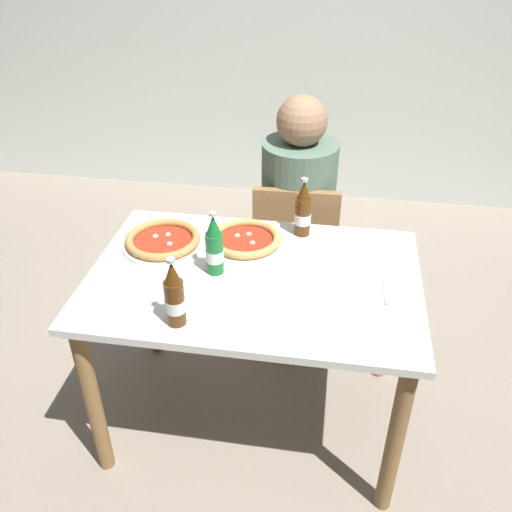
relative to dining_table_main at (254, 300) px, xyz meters
name	(u,v)px	position (x,y,z in m)	size (l,w,h in m)	color
ground_plane	(254,414)	(0.00, 0.00, -0.64)	(8.00, 8.00, 0.00)	gray
back_wall_tiled	(309,7)	(0.00, 2.20, 0.66)	(7.00, 0.10, 2.60)	silver
dining_table_main	(254,300)	(0.00, 0.00, 0.00)	(1.20, 0.80, 0.75)	silver
chair_behind_table	(295,249)	(0.10, 0.61, -0.15)	(0.41, 0.41, 0.85)	olive
diner_seated	(297,226)	(0.10, 0.66, -0.05)	(0.34, 0.34, 1.21)	#2D3342
pizza_margherita_near	(245,240)	(-0.07, 0.20, 0.14)	(0.30, 0.30, 0.04)	white
pizza_marinara_far	(163,241)	(-0.38, 0.14, 0.13)	(0.32, 0.32, 0.04)	white
beer_bottle_left	(214,247)	(-0.14, 0.00, 0.22)	(0.07, 0.07, 0.25)	#196B2D
beer_bottle_center	(303,211)	(0.15, 0.32, 0.22)	(0.07, 0.07, 0.25)	#512D0F
beer_bottle_right	(174,297)	(-0.20, -0.30, 0.22)	(0.07, 0.07, 0.25)	#512D0F
napkin_with_cutlery	(380,288)	(0.45, -0.01, 0.12)	(0.21, 0.21, 0.01)	white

